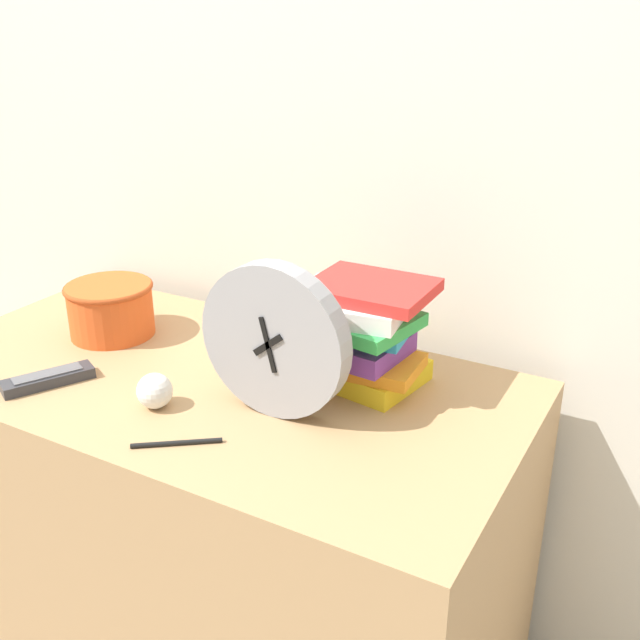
% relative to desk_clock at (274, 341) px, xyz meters
% --- Properties ---
extents(wall_back, '(6.00, 0.04, 2.40)m').
position_rel_desk_clock_xyz_m(wall_back, '(-0.18, 0.42, 0.33)').
color(wall_back, silver).
rests_on(wall_back, ground_plane).
extents(desk, '(1.18, 0.61, 0.73)m').
position_rel_desk_clock_xyz_m(desk, '(-0.18, 0.05, -0.50)').
color(desk, tan).
rests_on(desk, ground_plane).
extents(desk_clock, '(0.27, 0.04, 0.27)m').
position_rel_desk_clock_xyz_m(desk_clock, '(0.00, 0.00, 0.00)').
color(desk_clock, '#99999E').
rests_on(desk_clock, desk).
extents(book_stack, '(0.26, 0.22, 0.20)m').
position_rel_desk_clock_xyz_m(book_stack, '(0.07, 0.17, -0.03)').
color(book_stack, yellow).
rests_on(book_stack, desk).
extents(basket, '(0.18, 0.18, 0.11)m').
position_rel_desk_clock_xyz_m(basket, '(-0.48, 0.11, -0.07)').
color(basket, '#E05623').
rests_on(basket, desk).
extents(tv_remote, '(0.12, 0.17, 0.02)m').
position_rel_desk_clock_xyz_m(tv_remote, '(-0.42, -0.12, -0.12)').
color(tv_remote, '#333338').
rests_on(tv_remote, desk).
extents(crumpled_paper_ball, '(0.06, 0.06, 0.06)m').
position_rel_desk_clock_xyz_m(crumpled_paper_ball, '(-0.19, -0.09, -0.10)').
color(crumpled_paper_ball, white).
rests_on(crumpled_paper_ball, desk).
extents(pen, '(0.12, 0.09, 0.01)m').
position_rel_desk_clock_xyz_m(pen, '(-0.08, -0.17, -0.13)').
color(pen, black).
rests_on(pen, desk).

